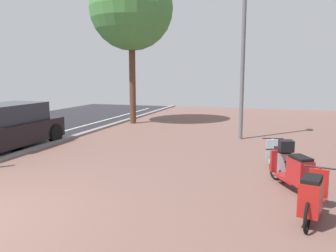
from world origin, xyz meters
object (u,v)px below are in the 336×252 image
object	(u,v)px
scooter_mid	(312,197)
street_tree	(131,9)
parked_car_near	(5,128)
scooter_near	(294,171)
scooter_far	(280,158)
lamp_post	(243,40)

from	to	relation	value
scooter_mid	street_tree	distance (m)	12.68
parked_car_near	street_tree	bearing A→B (deg)	76.47
scooter_mid	parked_car_near	world-z (taller)	parked_car_near
scooter_near	parked_car_near	bearing A→B (deg)	170.30
scooter_far	street_tree	bearing A→B (deg)	133.59
scooter_mid	street_tree	xyz separation A→B (m)	(-7.07, 9.35, 4.85)
scooter_near	parked_car_near	distance (m)	8.54
lamp_post	street_tree	bearing A→B (deg)	154.21
parked_car_near	lamp_post	world-z (taller)	lamp_post
scooter_near	scooter_far	bearing A→B (deg)	105.25
scooter_near	scooter_mid	distance (m)	1.47
scooter_near	parked_car_near	size ratio (longest dim) A/B	0.38
scooter_mid	parked_car_near	size ratio (longest dim) A/B	0.41
lamp_post	scooter_far	bearing A→B (deg)	-73.29
parked_car_near	street_tree	xyz separation A→B (m)	(1.55, 6.45, 4.60)
scooter_mid	street_tree	bearing A→B (deg)	127.10
scooter_far	parked_car_near	size ratio (longest dim) A/B	0.43
scooter_near	scooter_mid	world-z (taller)	scooter_mid
scooter_near	lamp_post	xyz separation A→B (m)	(-1.58, 5.33, 3.08)
scooter_mid	lamp_post	distance (m)	7.66
scooter_mid	scooter_far	world-z (taller)	scooter_far
scooter_mid	scooter_far	distance (m)	2.45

